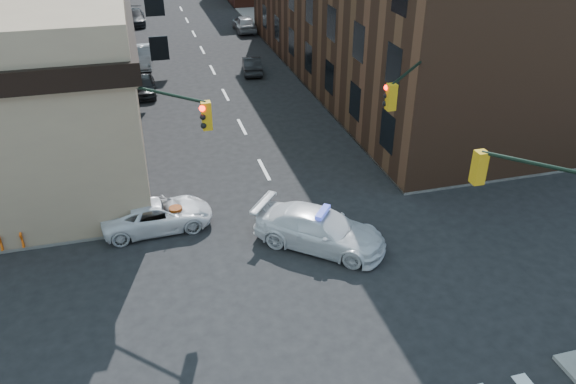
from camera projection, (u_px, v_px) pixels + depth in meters
ground at (324, 286)px, 21.50m from camera, size 140.00×140.00×0.00m
sidewalk_ne at (442, 35)px, 54.18m from camera, size 34.00×54.50×0.15m
signal_pole_nw at (146, 143)px, 22.47m from camera, size 3.58×3.67×8.00m
signal_pole_ne at (412, 114)px, 25.18m from camera, size 3.67×3.58×8.00m
tree_ne_near at (310, 26)px, 43.27m from camera, size 3.00×3.00×4.85m
tree_ne_far at (283, 5)px, 49.97m from camera, size 3.00×3.00×4.85m
police_car at (320, 229)px, 23.42m from camera, size 5.79×5.31×1.63m
pickup at (157, 215)px, 24.69m from camera, size 4.91×2.46×1.33m
parked_car_wnear at (144, 86)px, 39.65m from camera, size 1.70×3.91×1.32m
parked_car_wfar at (141, 57)px, 45.40m from camera, size 2.09×5.01×1.61m
parked_car_wdeep at (135, 17)px, 58.05m from camera, size 2.09×5.11×1.48m
parked_car_enear at (252, 65)px, 43.99m from camera, size 1.89×4.06×1.29m
parked_car_efar at (244, 23)px, 55.47m from camera, size 1.93×4.68×1.59m
pedestrian_a at (68, 202)px, 25.11m from camera, size 0.67×0.67×1.57m
pedestrian_b at (20, 221)px, 23.34m from camera, size 1.09×0.92×1.99m
barrel_road at (317, 237)px, 23.50m from camera, size 0.68×0.68×1.01m
barrel_bank at (177, 217)px, 24.78m from camera, size 0.65×0.65×1.03m
barricade_nw_a at (133, 222)px, 24.41m from camera, size 1.12×0.60×0.82m
barricade_nw_b at (12, 238)px, 23.29m from camera, size 1.09×0.55×0.82m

